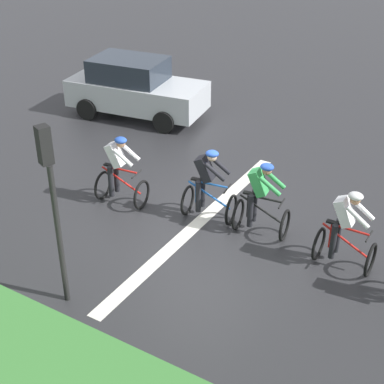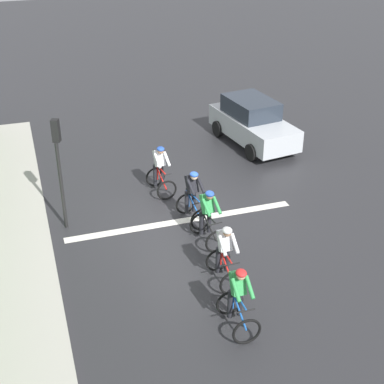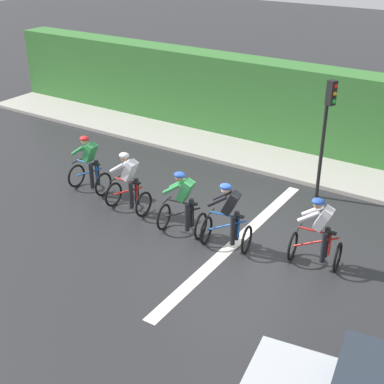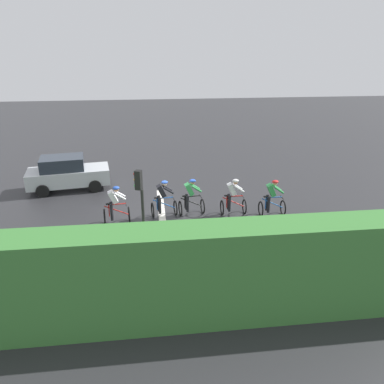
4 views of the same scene
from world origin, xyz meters
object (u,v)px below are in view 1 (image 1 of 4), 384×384
object	(u,v)px
cyclist_fourth	(208,186)
traffic_light_near_crossing	(51,191)
cyclist_trailing	(119,172)
cyclist_second	(345,231)
cyclist_mid	(260,201)
car_silver	(135,88)

from	to	relation	value
cyclist_fourth	traffic_light_near_crossing	world-z (taller)	traffic_light_near_crossing
cyclist_trailing	cyclist_second	bearing A→B (deg)	93.34
cyclist_mid	cyclist_trailing	distance (m)	3.28
traffic_light_near_crossing	cyclist_mid	bearing A→B (deg)	150.71
traffic_light_near_crossing	cyclist_trailing	bearing A→B (deg)	-159.81
cyclist_mid	cyclist_fourth	distance (m)	1.22
cyclist_fourth	car_silver	bearing A→B (deg)	-129.66
car_silver	cyclist_second	bearing A→B (deg)	62.31
cyclist_second	cyclist_trailing	bearing A→B (deg)	-86.66
cyclist_trailing	cyclist_fourth	bearing A→B (deg)	102.59
cyclist_second	cyclist_trailing	world-z (taller)	same
cyclist_second	cyclist_fourth	bearing A→B (deg)	-92.86
cyclist_fourth	car_silver	size ratio (longest dim) A/B	0.39
cyclist_trailing	car_silver	distance (m)	5.23
cyclist_fourth	car_silver	distance (m)	6.23
cyclist_second	cyclist_mid	bearing A→B (deg)	-96.13
cyclist_fourth	traffic_light_near_crossing	bearing A→B (deg)	-13.07
cyclist_second	cyclist_fourth	world-z (taller)	same
cyclist_second	cyclist_mid	distance (m)	1.86
cyclist_mid	cyclist_trailing	xyz separation A→B (m)	(0.50, -3.24, 0.00)
cyclist_second	cyclist_mid	world-z (taller)	same
cyclist_mid	traffic_light_near_crossing	xyz separation A→B (m)	(3.69, -2.07, 1.43)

